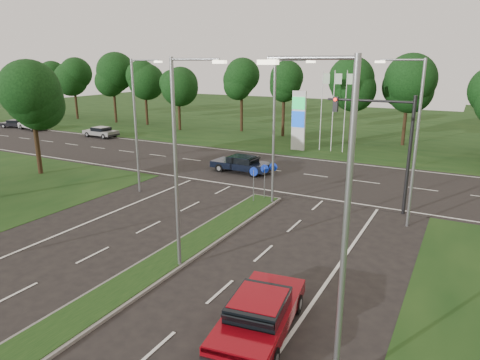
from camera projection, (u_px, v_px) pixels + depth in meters
The scene contains 19 objects.
ground at pixel (54, 334), 14.31m from camera, with size 160.00×160.00×0.00m, color black.
verge_far at pixel (380, 126), 60.92m from camera, with size 160.00×50.00×0.02m, color black.
cross_road at pixel (304, 174), 34.65m from camera, with size 160.00×12.00×0.02m, color black.
median_kerb at pixel (135, 281), 17.68m from camera, with size 2.00×26.00×0.12m, color slate.
streetlight_median_near at pixel (179, 156), 17.58m from camera, with size 2.53×0.22×9.00m.
streetlight_median_far at pixel (277, 125), 26.05m from camera, with size 2.53×0.22×9.00m.
streetlight_left_far at pixel (137, 119), 28.62m from camera, with size 2.53×0.22×9.00m.
streetlight_right_far at pixel (413, 135), 22.48m from camera, with size 2.53×0.22×9.00m.
streetlight_right_near at pixel (338, 217), 10.61m from camera, with size 2.53×0.22×9.00m.
traffic_signal at pixel (387, 135), 25.02m from camera, with size 5.10×0.42×7.00m.
median_signs at pixel (264, 175), 27.75m from camera, with size 1.16×1.76×2.38m.
gas_pylon at pixel (301, 119), 43.20m from camera, with size 5.80×1.26×8.00m.
tree_left_far at pixel (40, 98), 32.69m from camera, with size 5.20×5.20×8.86m.
treeline_far at pixel (358, 81), 46.28m from camera, with size 6.00×6.00×9.90m.
red_sedan at pixel (259, 313), 14.22m from camera, with size 2.72×5.22×1.37m.
navy_sedan at pixel (242, 164), 35.05m from camera, with size 5.01×2.22×1.36m.
far_car_a at pixel (101, 132), 51.39m from camera, with size 4.39×2.01×1.25m.
far_car_b at pixel (33, 124), 57.05m from camera, with size 4.96×2.84×1.35m.
far_car_c at pixel (15, 123), 58.88m from camera, with size 4.09×2.69×1.09m.
Camera 1 is at (11.39, -7.94, 8.82)m, focal length 32.00 mm.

